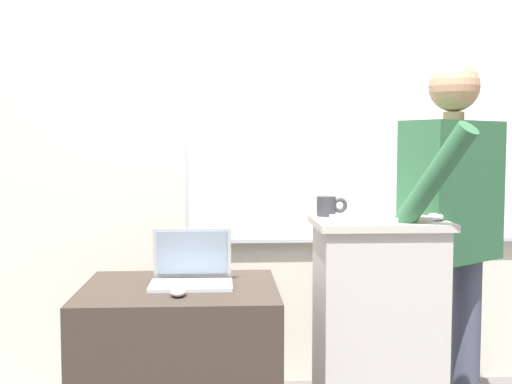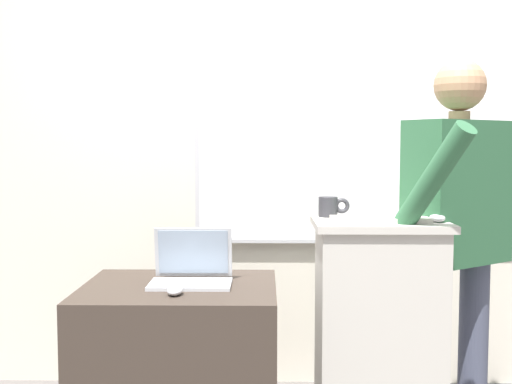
{
  "view_description": "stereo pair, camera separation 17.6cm",
  "coord_description": "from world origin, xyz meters",
  "px_view_note": "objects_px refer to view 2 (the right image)",
  "views": [
    {
      "loc": [
        -0.27,
        -2.26,
        1.33
      ],
      "look_at": [
        -0.14,
        0.41,
        1.13
      ],
      "focal_mm": 45.0,
      "sensor_mm": 36.0,
      "label": 1
    },
    {
      "loc": [
        -0.1,
        -2.26,
        1.33
      ],
      "look_at": [
        -0.14,
        0.41,
        1.13
      ],
      "focal_mm": 45.0,
      "sensor_mm": 36.0,
      "label": 2
    }
  ],
  "objects_px": {
    "wireless_keyboard": "(380,219)",
    "person_presenter": "(457,223)",
    "computer_mouse_by_keyboard": "(437,218)",
    "coffee_mug": "(330,207)",
    "laptop": "(192,268)",
    "computer_mouse_by_laptop": "(175,291)",
    "lectern_podium": "(378,341)",
    "side_desk": "(180,373)"
  },
  "relations": [
    {
      "from": "computer_mouse_by_keyboard",
      "to": "wireless_keyboard",
      "type": "bearing_deg",
      "value": 179.49
    },
    {
      "from": "wireless_keyboard",
      "to": "computer_mouse_by_laptop",
      "type": "height_order",
      "value": "wireless_keyboard"
    },
    {
      "from": "side_desk",
      "to": "wireless_keyboard",
      "type": "bearing_deg",
      "value": -3.33
    },
    {
      "from": "computer_mouse_by_laptop",
      "to": "laptop",
      "type": "bearing_deg",
      "value": 79.14
    },
    {
      "from": "laptop",
      "to": "computer_mouse_by_keyboard",
      "type": "distance_m",
      "value": 1.03
    },
    {
      "from": "laptop",
      "to": "computer_mouse_by_laptop",
      "type": "bearing_deg",
      "value": -100.86
    },
    {
      "from": "person_presenter",
      "to": "wireless_keyboard",
      "type": "height_order",
      "value": "person_presenter"
    },
    {
      "from": "laptop",
      "to": "wireless_keyboard",
      "type": "bearing_deg",
      "value": -6.97
    },
    {
      "from": "laptop",
      "to": "coffee_mug",
      "type": "bearing_deg",
      "value": 8.74
    },
    {
      "from": "side_desk",
      "to": "computer_mouse_by_laptop",
      "type": "bearing_deg",
      "value": -87.68
    },
    {
      "from": "lectern_podium",
      "to": "computer_mouse_by_laptop",
      "type": "height_order",
      "value": "lectern_podium"
    },
    {
      "from": "lectern_podium",
      "to": "side_desk",
      "type": "relative_size",
      "value": 1.27
    },
    {
      "from": "side_desk",
      "to": "computer_mouse_by_laptop",
      "type": "distance_m",
      "value": 0.43
    },
    {
      "from": "wireless_keyboard",
      "to": "coffee_mug",
      "type": "xyz_separation_m",
      "value": [
        -0.18,
        0.18,
        0.03
      ]
    },
    {
      "from": "lectern_podium",
      "to": "coffee_mug",
      "type": "bearing_deg",
      "value": 145.26
    },
    {
      "from": "laptop",
      "to": "coffee_mug",
      "type": "relative_size",
      "value": 2.51
    },
    {
      "from": "side_desk",
      "to": "laptop",
      "type": "height_order",
      "value": "laptop"
    },
    {
      "from": "computer_mouse_by_laptop",
      "to": "computer_mouse_by_keyboard",
      "type": "relative_size",
      "value": 1.0
    },
    {
      "from": "side_desk",
      "to": "coffee_mug",
      "type": "relative_size",
      "value": 5.98
    },
    {
      "from": "person_presenter",
      "to": "laptop",
      "type": "xyz_separation_m",
      "value": [
        -1.14,
        -0.09,
        -0.18
      ]
    },
    {
      "from": "person_presenter",
      "to": "wireless_keyboard",
      "type": "xyz_separation_m",
      "value": [
        -0.37,
        -0.19,
        0.04
      ]
    },
    {
      "from": "computer_mouse_by_keyboard",
      "to": "coffee_mug",
      "type": "relative_size",
      "value": 0.75
    },
    {
      "from": "lectern_podium",
      "to": "computer_mouse_by_keyboard",
      "type": "distance_m",
      "value": 0.57
    },
    {
      "from": "person_presenter",
      "to": "computer_mouse_by_keyboard",
      "type": "height_order",
      "value": "person_presenter"
    },
    {
      "from": "person_presenter",
      "to": "computer_mouse_by_keyboard",
      "type": "xyz_separation_m",
      "value": [
        -0.14,
        -0.19,
        0.04
      ]
    },
    {
      "from": "wireless_keyboard",
      "to": "laptop",
      "type": "bearing_deg",
      "value": 173.03
    },
    {
      "from": "coffee_mug",
      "to": "computer_mouse_by_laptop",
      "type": "bearing_deg",
      "value": -153.95
    },
    {
      "from": "coffee_mug",
      "to": "side_desk",
      "type": "bearing_deg",
      "value": -167.85
    },
    {
      "from": "laptop",
      "to": "computer_mouse_by_laptop",
      "type": "distance_m",
      "value": 0.23
    },
    {
      "from": "computer_mouse_by_laptop",
      "to": "person_presenter",
      "type": "bearing_deg",
      "value": 14.68
    },
    {
      "from": "laptop",
      "to": "coffee_mug",
      "type": "xyz_separation_m",
      "value": [
        0.59,
        0.09,
        0.25
      ]
    },
    {
      "from": "side_desk",
      "to": "coffee_mug",
      "type": "bearing_deg",
      "value": 12.15
    },
    {
      "from": "lectern_podium",
      "to": "person_presenter",
      "type": "xyz_separation_m",
      "value": [
        0.36,
        0.13,
        0.48
      ]
    },
    {
      "from": "wireless_keyboard",
      "to": "person_presenter",
      "type": "bearing_deg",
      "value": 26.93
    },
    {
      "from": "wireless_keyboard",
      "to": "computer_mouse_by_keyboard",
      "type": "height_order",
      "value": "computer_mouse_by_keyboard"
    },
    {
      "from": "computer_mouse_by_keyboard",
      "to": "coffee_mug",
      "type": "distance_m",
      "value": 0.45
    },
    {
      "from": "person_presenter",
      "to": "coffee_mug",
      "type": "distance_m",
      "value": 0.55
    },
    {
      "from": "computer_mouse_by_laptop",
      "to": "side_desk",
      "type": "bearing_deg",
      "value": 92.32
    },
    {
      "from": "side_desk",
      "to": "wireless_keyboard",
      "type": "relative_size",
      "value": 2.05
    },
    {
      "from": "lectern_podium",
      "to": "person_presenter",
      "type": "distance_m",
      "value": 0.61
    },
    {
      "from": "person_presenter",
      "to": "side_desk",
      "type": "bearing_deg",
      "value": 152.16
    },
    {
      "from": "side_desk",
      "to": "computer_mouse_by_laptop",
      "type": "height_order",
      "value": "computer_mouse_by_laptop"
    }
  ]
}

